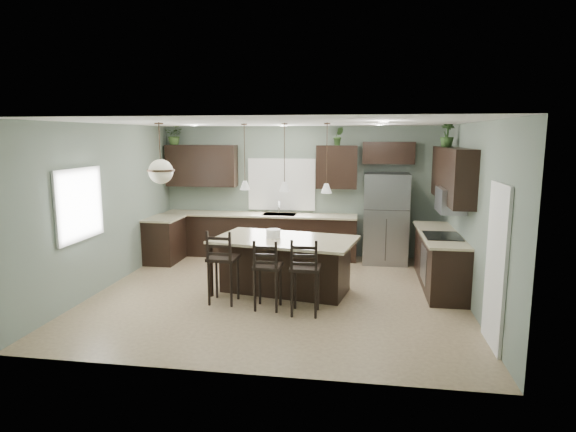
# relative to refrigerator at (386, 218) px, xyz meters

# --- Properties ---
(ground) EXTENTS (6.00, 6.00, 0.00)m
(ground) POSITION_rel_refrigerator_xyz_m (-1.83, -2.34, -0.93)
(ground) COLOR #9E8466
(ground) RESTS_ON ground
(pantry_door) EXTENTS (0.04, 0.82, 2.04)m
(pantry_door) POSITION_rel_refrigerator_xyz_m (1.15, -3.89, 0.09)
(pantry_door) COLOR white
(pantry_door) RESTS_ON ground
(window_back) EXTENTS (1.35, 0.02, 1.00)m
(window_back) POSITION_rel_refrigerator_xyz_m (-2.23, 0.39, 0.62)
(window_back) COLOR white
(window_back) RESTS_ON room_shell
(window_left) EXTENTS (0.02, 1.10, 1.00)m
(window_left) POSITION_rel_refrigerator_xyz_m (-4.81, -3.14, 0.62)
(window_left) COLOR white
(window_left) RESTS_ON room_shell
(left_return_cabs) EXTENTS (0.60, 0.90, 0.90)m
(left_return_cabs) POSITION_rel_refrigerator_xyz_m (-4.53, -0.64, -0.48)
(left_return_cabs) COLOR black
(left_return_cabs) RESTS_ON ground
(left_return_countertop) EXTENTS (0.66, 0.96, 0.04)m
(left_return_countertop) POSITION_rel_refrigerator_xyz_m (-4.51, -0.64, -0.01)
(left_return_countertop) COLOR beige
(left_return_countertop) RESTS_ON left_return_cabs
(back_lower_cabs) EXTENTS (4.20, 0.60, 0.90)m
(back_lower_cabs) POSITION_rel_refrigerator_xyz_m (-2.68, 0.11, -0.48)
(back_lower_cabs) COLOR black
(back_lower_cabs) RESTS_ON ground
(back_countertop) EXTENTS (4.20, 0.66, 0.04)m
(back_countertop) POSITION_rel_refrigerator_xyz_m (-2.68, 0.09, -0.01)
(back_countertop) COLOR beige
(back_countertop) RESTS_ON back_lower_cabs
(sink_inset) EXTENTS (0.70, 0.45, 0.01)m
(sink_inset) POSITION_rel_refrigerator_xyz_m (-2.23, 0.09, 0.01)
(sink_inset) COLOR gray
(sink_inset) RESTS_ON back_countertop
(faucet) EXTENTS (0.02, 0.02, 0.28)m
(faucet) POSITION_rel_refrigerator_xyz_m (-2.23, 0.06, 0.16)
(faucet) COLOR silver
(faucet) RESTS_ON back_countertop
(back_upper_left) EXTENTS (1.55, 0.34, 0.90)m
(back_upper_left) POSITION_rel_refrigerator_xyz_m (-3.98, 0.24, 1.02)
(back_upper_left) COLOR black
(back_upper_left) RESTS_ON room_shell
(back_upper_right) EXTENTS (0.85, 0.34, 0.90)m
(back_upper_right) POSITION_rel_refrigerator_xyz_m (-1.03, 0.24, 1.02)
(back_upper_right) COLOR black
(back_upper_right) RESTS_ON room_shell
(fridge_header) EXTENTS (1.05, 0.34, 0.45)m
(fridge_header) POSITION_rel_refrigerator_xyz_m (0.02, 0.24, 1.32)
(fridge_header) COLOR black
(fridge_header) RESTS_ON room_shell
(right_lower_cabs) EXTENTS (0.60, 2.35, 0.90)m
(right_lower_cabs) POSITION_rel_refrigerator_xyz_m (0.87, -1.47, -0.48)
(right_lower_cabs) COLOR black
(right_lower_cabs) RESTS_ON ground
(right_countertop) EXTENTS (0.66, 2.35, 0.04)m
(right_countertop) POSITION_rel_refrigerator_xyz_m (0.85, -1.47, -0.01)
(right_countertop) COLOR beige
(right_countertop) RESTS_ON right_lower_cabs
(cooktop) EXTENTS (0.58, 0.75, 0.02)m
(cooktop) POSITION_rel_refrigerator_xyz_m (0.85, -1.74, 0.02)
(cooktop) COLOR black
(cooktop) RESTS_ON right_countertop
(wall_oven_front) EXTENTS (0.01, 0.72, 0.60)m
(wall_oven_front) POSITION_rel_refrigerator_xyz_m (0.57, -1.74, -0.48)
(wall_oven_front) COLOR gray
(wall_oven_front) RESTS_ON right_lower_cabs
(right_upper_cabs) EXTENTS (0.34, 2.35, 0.90)m
(right_upper_cabs) POSITION_rel_refrigerator_xyz_m (1.00, -1.47, 1.02)
(right_upper_cabs) COLOR black
(right_upper_cabs) RESTS_ON room_shell
(microwave) EXTENTS (0.40, 0.75, 0.40)m
(microwave) POSITION_rel_refrigerator_xyz_m (0.95, -1.74, 0.62)
(microwave) COLOR gray
(microwave) RESTS_ON right_upper_cabs
(refrigerator) EXTENTS (0.90, 0.74, 1.85)m
(refrigerator) POSITION_rel_refrigerator_xyz_m (0.00, 0.00, 0.00)
(refrigerator) COLOR gray
(refrigerator) RESTS_ON ground
(kitchen_island) EXTENTS (2.49, 1.70, 0.92)m
(kitchen_island) POSITION_rel_refrigerator_xyz_m (-1.74, -2.25, -0.46)
(kitchen_island) COLOR black
(kitchen_island) RESTS_ON ground
(serving_dish) EXTENTS (0.24, 0.24, 0.14)m
(serving_dish) POSITION_rel_refrigerator_xyz_m (-1.94, -2.21, 0.07)
(serving_dish) COLOR white
(serving_dish) RESTS_ON kitchen_island
(bar_stool_left) EXTENTS (0.45, 0.45, 1.18)m
(bar_stool_left) POSITION_rel_refrigerator_xyz_m (-2.60, -2.89, -0.33)
(bar_stool_left) COLOR black
(bar_stool_left) RESTS_ON ground
(bar_stool_center) EXTENTS (0.41, 0.41, 1.09)m
(bar_stool_center) POSITION_rel_refrigerator_xyz_m (-1.86, -3.05, -0.38)
(bar_stool_center) COLOR black
(bar_stool_center) RESTS_ON ground
(bar_stool_right) EXTENTS (0.43, 0.43, 1.15)m
(bar_stool_right) POSITION_rel_refrigerator_xyz_m (-1.28, -3.18, -0.35)
(bar_stool_right) COLOR black
(bar_stool_right) RESTS_ON ground
(pendant_left) EXTENTS (0.17, 0.17, 1.10)m
(pendant_left) POSITION_rel_refrigerator_xyz_m (-2.43, -2.12, 1.32)
(pendant_left) COLOR white
(pendant_left) RESTS_ON room_shell
(pendant_center) EXTENTS (0.17, 0.17, 1.10)m
(pendant_center) POSITION_rel_refrigerator_xyz_m (-1.74, -2.25, 1.32)
(pendant_center) COLOR silver
(pendant_center) RESTS_ON room_shell
(pendant_right) EXTENTS (0.17, 0.17, 1.10)m
(pendant_right) POSITION_rel_refrigerator_xyz_m (-1.05, -2.37, 1.32)
(pendant_right) COLOR silver
(pendant_right) RESTS_ON room_shell
(chandelier) EXTENTS (0.42, 0.42, 0.94)m
(chandelier) POSITION_rel_refrigerator_xyz_m (-3.58, -2.85, 1.41)
(chandelier) COLOR beige
(chandelier) RESTS_ON room_shell
(plant_back_left) EXTENTS (0.39, 0.34, 0.43)m
(plant_back_left) POSITION_rel_refrigerator_xyz_m (-4.56, 0.21, 1.69)
(plant_back_left) COLOR #375424
(plant_back_left) RESTS_ON back_upper_left
(plant_back_right) EXTENTS (0.24, 0.21, 0.37)m
(plant_back_right) POSITION_rel_refrigerator_xyz_m (-1.00, 0.21, 1.66)
(plant_back_right) COLOR #305123
(plant_back_right) RESTS_ON back_upper_right
(plant_right_wall) EXTENTS (0.29, 0.29, 0.43)m
(plant_right_wall) POSITION_rel_refrigerator_xyz_m (0.97, -0.94, 1.69)
(plant_right_wall) COLOR #2B4920
(plant_right_wall) RESTS_ON right_upper_cabs
(room_shell) EXTENTS (6.00, 6.00, 6.00)m
(room_shell) POSITION_rel_refrigerator_xyz_m (-1.83, -2.34, 0.77)
(room_shell) COLOR slate
(room_shell) RESTS_ON ground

